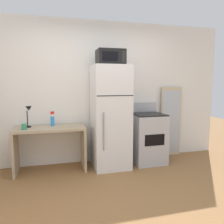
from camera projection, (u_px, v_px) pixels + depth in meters
ground_plane at (125, 205)px, 2.72m from camera, size 12.00×12.00×0.00m
wall_back_white at (97, 93)px, 4.18m from camera, size 5.00×0.10×2.60m
desk at (50, 140)px, 3.73m from camera, size 1.15×0.53×0.75m
desk_lamp at (28, 113)px, 3.66m from camera, size 0.14×0.12×0.35m
spray_bottle at (53, 120)px, 3.80m from camera, size 0.06×0.06×0.25m
coffee_mug at (24, 127)px, 3.50m from camera, size 0.08×0.08×0.09m
refrigerator at (110, 117)px, 3.89m from camera, size 0.62×0.68×1.78m
microwave at (111, 57)px, 3.74m from camera, size 0.46×0.35×0.26m
oven_range at (148, 138)px, 4.16m from camera, size 0.58×0.61×1.10m
leaning_mirror at (171, 122)px, 4.53m from camera, size 0.44×0.03×1.40m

